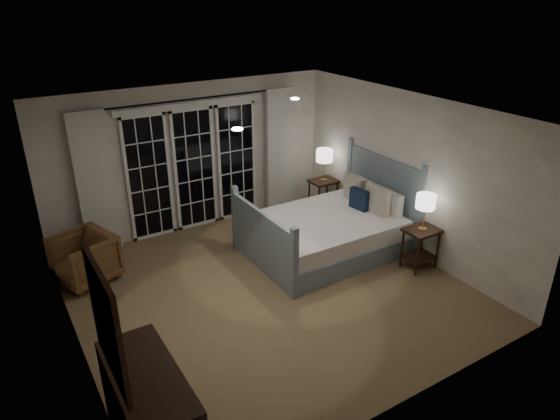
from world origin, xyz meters
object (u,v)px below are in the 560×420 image
nightstand_right (323,191)px  lamp_left (426,202)px  dresser (151,415)px  nightstand_left (421,242)px  armchair (84,258)px  bed (329,231)px  lamp_right (325,156)px

nightstand_right → lamp_left: bearing=-89.5°
lamp_left → dresser: lamp_left is taller
nightstand_left → nightstand_right: nightstand_left is taller
lamp_left → dresser: 4.66m
dresser → nightstand_left: bearing=14.0°
lamp_left → armchair: bearing=152.6°
dresser → nightstand_right: bearing=38.4°
bed → nightstand_left: size_ratio=3.71×
lamp_left → armchair: size_ratio=0.70×
nightstand_right → armchair: (-4.33, -0.16, -0.06)m
lamp_right → armchair: lamp_right is taller
lamp_right → dresser: lamp_right is taller
nightstand_left → armchair: 4.90m
nightstand_left → lamp_right: size_ratio=1.09×
nightstand_left → armchair: bearing=152.6°
nightstand_right → dresser: dresser is taller
bed → lamp_left: 1.60m
nightstand_right → dresser: (-4.46, -3.53, 0.04)m
lamp_left → dresser: (-4.48, -1.12, -0.61)m
nightstand_left → dresser: 4.61m
nightstand_right → lamp_right: lamp_right is taller
bed → nightstand_left: bearing=-54.1°
nightstand_right → armchair: bearing=-177.9°
nightstand_right → dresser: 5.69m
nightstand_left → nightstand_right: (-0.02, 2.42, -0.00)m
nightstand_right → armchair: 4.33m
nightstand_right → lamp_left: (0.02, -2.42, 0.66)m
bed → lamp_right: size_ratio=4.03×
bed → lamp_right: 1.68m
nightstand_right → lamp_right: bearing=-90.0°
lamp_left → dresser: bearing=-166.0°
nightstand_left → dresser: size_ratio=0.49×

